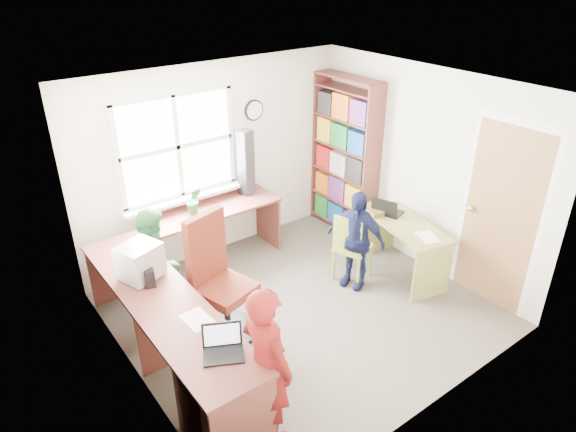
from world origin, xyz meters
The scene contains 19 objects.
room centered at (0.01, 0.10, 1.22)m, with size 3.64×3.44×2.44m.
l_desk centered at (-1.31, -0.28, 0.46)m, with size 2.38×2.95×0.75m.
right_desk centered at (1.43, -0.14, 0.48)m, with size 0.80×1.25×0.66m.
bookshelf centered at (1.65, 1.19, 1.00)m, with size 0.30×1.02×2.10m.
swivel_chair centered at (-0.86, 0.24, 0.56)m, with size 0.74×0.74×1.29m.
wooden_chair centered at (0.81, 0.12, 0.47)m, with size 0.48×0.48×0.86m.
crt_monitor centered at (-1.50, 0.53, 0.93)m, with size 0.43×0.41×0.35m.
laptop_left centered at (-1.41, -0.80, 0.80)m, with size 0.39×0.37×0.21m.
laptop_right centered at (1.43, 0.18, 0.72)m, with size 0.37×0.41×0.23m.
speaker_a centered at (-1.50, 0.35, 0.84)m, with size 0.11×0.11×0.18m.
speaker_b centered at (-1.50, 0.79, 0.85)m, with size 0.11×0.11×0.19m.
cd_tower centered at (0.31, 1.53, 1.16)m, with size 0.20×0.18×0.83m.
game_box centered at (1.39, 0.30, 0.70)m, with size 0.36×0.36×0.06m.
paper_a centered at (-1.39, -0.34, 0.75)m, with size 0.22×0.30×0.00m.
paper_b centered at (1.38, -0.50, 0.67)m, with size 0.28×0.33×0.00m.
potted_plant centered at (-0.48, 1.43, 0.91)m, with size 0.18×0.14×0.32m, color #2A6B2C.
person_red centered at (-1.19, -1.07, 0.70)m, with size 0.51×0.33×1.39m, color maroon.
person_green centered at (-1.22, 0.92, 0.61)m, with size 0.60×0.47×1.23m, color #2D7136.
person_navy centered at (0.79, 0.04, 0.59)m, with size 0.70×0.29×1.19m, color #13183C.
Camera 1 is at (-2.82, -3.51, 3.48)m, focal length 32.00 mm.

